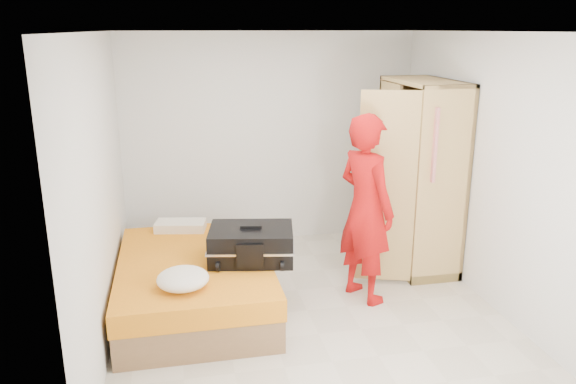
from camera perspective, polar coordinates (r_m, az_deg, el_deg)
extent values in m
plane|color=beige|center=(5.56, 1.94, -11.93)|extent=(4.00, 4.00, 0.00)
plane|color=white|center=(4.90, 2.25, 15.97)|extent=(4.00, 4.00, 0.00)
cube|color=white|center=(6.98, -1.80, 5.34)|extent=(3.60, 0.02, 2.60)
cube|color=white|center=(3.27, 10.43, -7.91)|extent=(3.60, 0.02, 2.60)
cube|color=white|center=(4.98, -18.49, -0.03)|extent=(0.02, 4.00, 2.60)
cube|color=white|center=(5.76, 19.78, 2.00)|extent=(0.02, 4.00, 2.60)
cube|color=olive|center=(5.63, -9.39, -10.02)|extent=(1.40, 2.00, 0.30)
cube|color=orange|center=(5.53, -9.51, -7.70)|extent=(1.42, 2.02, 0.20)
cube|color=#E5B06F|center=(6.56, 15.36, 1.81)|extent=(0.04, 1.20, 2.10)
cube|color=#E5B06F|center=(5.94, 15.51, 0.31)|extent=(0.58, 0.04, 2.10)
cube|color=#E5B06F|center=(6.96, 11.25, 2.89)|extent=(0.58, 0.04, 2.10)
cube|color=#E5B06F|center=(6.27, 13.83, 10.84)|extent=(0.58, 1.20, 0.04)
cube|color=#A98848|center=(6.76, 12.66, -6.52)|extent=(0.58, 1.20, 0.10)
cube|color=#E5B06F|center=(6.61, 10.01, 2.25)|extent=(0.04, 0.59, 2.00)
cube|color=#E5B06F|center=(5.81, 9.99, 0.30)|extent=(0.57, 0.22, 2.00)
cylinder|color=#B2B2B7|center=(6.29, 13.73, 9.39)|extent=(0.02, 1.10, 0.02)
imported|color=#BA110B|center=(5.51, 7.90, -1.71)|extent=(0.69, 0.81, 1.87)
cube|color=black|center=(5.37, -3.75, -5.27)|extent=(0.87, 0.69, 0.31)
cube|color=black|center=(5.31, -3.79, -3.55)|extent=(0.21, 0.09, 0.03)
ellipsoid|color=white|center=(4.90, -10.63, -8.66)|extent=(0.44, 0.44, 0.17)
cube|color=white|center=(6.26, -10.85, -3.38)|extent=(0.58, 0.37, 0.10)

